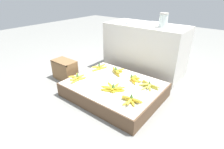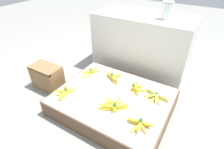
{
  "view_description": "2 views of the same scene",
  "coord_description": "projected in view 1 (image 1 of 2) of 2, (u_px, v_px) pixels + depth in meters",
  "views": [
    {
      "loc": [
        1.09,
        -1.42,
        1.17
      ],
      "look_at": [
        -0.12,
        0.11,
        0.2
      ],
      "focal_mm": 28.0,
      "sensor_mm": 36.0,
      "label": 1
    },
    {
      "loc": [
        0.63,
        -1.09,
        1.28
      ],
      "look_at": [
        -0.04,
        0.05,
        0.37
      ],
      "focal_mm": 28.0,
      "sensor_mm": 36.0,
      "label": 2
    }
  ],
  "objects": [
    {
      "name": "ground_plane",
      "position": [
        114.0,
        95.0,
        2.13
      ],
      "size": [
        10.0,
        10.0,
        0.0
      ],
      "primitive_type": "plane",
      "color": "gray"
    },
    {
      "name": "display_platform",
      "position": [
        114.0,
        89.0,
        2.09
      ],
      "size": [
        1.07,
        0.84,
        0.17
      ],
      "color": "brown",
      "rests_on": "ground_plane"
    },
    {
      "name": "back_vendor_table",
      "position": [
        145.0,
        49.0,
        2.6
      ],
      "size": [
        1.16,
        0.55,
        0.72
      ],
      "color": "beige",
      "rests_on": "ground_plane"
    },
    {
      "name": "wooden_crate",
      "position": [
        65.0,
        70.0,
        2.46
      ],
      "size": [
        0.34,
        0.2,
        0.28
      ],
      "color": "olive",
      "rests_on": "ground_plane"
    },
    {
      "name": "banana_bunch_front_left",
      "position": [
        77.0,
        78.0,
        2.11
      ],
      "size": [
        0.16,
        0.22,
        0.1
      ],
      "color": "gold",
      "rests_on": "display_platform"
    },
    {
      "name": "banana_bunch_front_midright",
      "position": [
        113.0,
        88.0,
        1.88
      ],
      "size": [
        0.25,
        0.2,
        0.11
      ],
      "color": "yellow",
      "rests_on": "display_platform"
    },
    {
      "name": "banana_bunch_front_right",
      "position": [
        131.0,
        100.0,
        1.69
      ],
      "size": [
        0.23,
        0.18,
        0.1
      ],
      "color": "gold",
      "rests_on": "display_platform"
    },
    {
      "name": "banana_bunch_middle_left",
      "position": [
        99.0,
        67.0,
        2.39
      ],
      "size": [
        0.16,
        0.25,
        0.1
      ],
      "color": "gold",
      "rests_on": "display_platform"
    },
    {
      "name": "banana_bunch_middle_midleft",
      "position": [
        117.0,
        71.0,
        2.26
      ],
      "size": [
        0.22,
        0.18,
        0.11
      ],
      "color": "gold",
      "rests_on": "display_platform"
    },
    {
      "name": "banana_bunch_middle_midright",
      "position": [
        134.0,
        79.0,
        2.08
      ],
      "size": [
        0.15,
        0.2,
        0.1
      ],
      "color": "gold",
      "rests_on": "display_platform"
    },
    {
      "name": "banana_bunch_middle_right",
      "position": [
        148.0,
        85.0,
        1.96
      ],
      "size": [
        0.27,
        0.21,
        0.08
      ],
      "color": "gold",
      "rests_on": "display_platform"
    },
    {
      "name": "glass_jar",
      "position": [
        163.0,
        20.0,
        2.22
      ],
      "size": [
        0.11,
        0.11,
        0.18
      ],
      "color": "silver",
      "rests_on": "back_vendor_table"
    },
    {
      "name": "foam_tray_white",
      "position": [
        156.0,
        23.0,
        2.48
      ],
      "size": [
        0.21,
        0.15,
        0.02
      ],
      "color": "white",
      "rests_on": "back_vendor_table"
    },
    {
      "name": "foam_tray_dark",
      "position": [
        123.0,
        22.0,
        2.59
      ],
      "size": [
        0.28,
        0.19,
        0.02
      ],
      "color": "white",
      "rests_on": "back_vendor_table"
    }
  ]
}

